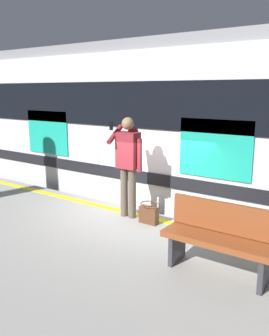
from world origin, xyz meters
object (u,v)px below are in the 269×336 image
at_px(train_carriage, 156,121).
at_px(handbag, 149,214).
at_px(passenger, 128,159).
at_px(bench, 221,236).

relative_size(train_carriage, handbag, 32.68).
bearing_deg(train_carriage, passenger, 109.58).
relative_size(handbag, bench, 0.26).
height_order(passenger, handbag, passenger).
bearing_deg(train_carriage, handbag, 119.12).
relative_size(passenger, bench, 1.27).
bearing_deg(passenger, bench, 155.27).
bearing_deg(handbag, bench, 151.08).
height_order(train_carriage, bench, train_carriage).
bearing_deg(passenger, train_carriage, -70.42).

